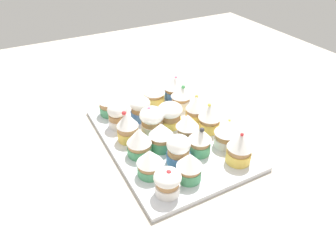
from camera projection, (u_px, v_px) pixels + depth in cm
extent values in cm
cube|color=#B2A899|center=(168.00, 143.00, 82.19)|extent=(180.00, 180.00, 3.00)
cube|color=silver|center=(168.00, 137.00, 80.98)|extent=(44.19, 30.68, 1.20)
cylinder|color=#4C9E6B|center=(111.00, 110.00, 88.51)|extent=(6.08, 6.08, 2.63)
cylinder|color=#AD7F51|center=(110.00, 103.00, 87.30)|extent=(5.77, 5.77, 1.57)
cone|color=white|center=(109.00, 96.00, 85.92)|extent=(6.33, 6.33, 3.22)
cylinder|color=white|center=(119.00, 122.00, 83.61)|extent=(5.25, 5.25, 2.28)
cylinder|color=#AD7F51|center=(118.00, 116.00, 82.50)|extent=(4.97, 4.97, 1.58)
ellipsoid|color=white|center=(117.00, 110.00, 81.33)|extent=(5.33, 5.33, 4.12)
cylinder|color=#EFC651|center=(128.00, 135.00, 78.43)|extent=(5.45, 5.45, 2.79)
cylinder|color=#AD7F51|center=(128.00, 128.00, 77.18)|extent=(5.12, 5.12, 1.55)
cone|color=white|center=(127.00, 119.00, 75.66)|extent=(5.50, 5.50, 3.72)
sphere|color=red|center=(124.00, 113.00, 74.89)|extent=(1.13, 1.13, 1.13)
cylinder|color=#4C9E6B|center=(140.00, 150.00, 73.91)|extent=(5.96, 5.96, 2.36)
cylinder|color=#AD7F51|center=(139.00, 144.00, 72.92)|extent=(5.67, 5.67, 1.09)
cone|color=white|center=(139.00, 136.00, 71.47)|extent=(5.97, 5.97, 3.94)
cylinder|color=#4C9E6B|center=(150.00, 170.00, 68.33)|extent=(5.63, 5.63, 2.23)
cylinder|color=#AD7F51|center=(150.00, 164.00, 67.37)|extent=(5.41, 5.41, 1.10)
cone|color=white|center=(150.00, 157.00, 66.08)|extent=(5.87, 5.87, 3.38)
cylinder|color=white|center=(168.00, 189.00, 63.71)|extent=(5.23, 5.23, 2.28)
cylinder|color=#AD7F51|center=(168.00, 183.00, 62.72)|extent=(4.63, 4.63, 1.16)
ellipsoid|color=white|center=(168.00, 177.00, 61.83)|extent=(5.75, 5.75, 3.25)
sphere|color=red|center=(169.00, 172.00, 60.92)|extent=(1.09, 1.09, 1.09)
cylinder|color=#477AC6|center=(141.00, 115.00, 86.30)|extent=(5.45, 5.45, 2.58)
cylinder|color=#AD7F51|center=(140.00, 109.00, 85.17)|extent=(4.86, 4.86, 1.36)
ellipsoid|color=white|center=(140.00, 103.00, 84.16)|extent=(5.78, 5.78, 3.58)
cylinder|color=white|center=(152.00, 128.00, 81.40)|extent=(5.84, 5.84, 2.46)
cylinder|color=#AD7F51|center=(152.00, 122.00, 80.29)|extent=(5.44, 5.44, 1.38)
ellipsoid|color=white|center=(152.00, 115.00, 79.16)|extent=(6.42, 6.42, 4.28)
sphere|color=pink|center=(149.00, 109.00, 78.07)|extent=(1.09, 1.09, 1.09)
cylinder|color=#4C9E6B|center=(161.00, 143.00, 75.75)|extent=(5.90, 5.90, 2.74)
cylinder|color=#AD7F51|center=(161.00, 137.00, 74.63)|extent=(5.55, 5.55, 1.16)
cone|color=white|center=(161.00, 129.00, 73.33)|extent=(5.98, 5.98, 3.33)
cylinder|color=#477AC6|center=(178.00, 158.00, 71.50)|extent=(5.49, 5.49, 2.58)
cylinder|color=#AD7F51|center=(178.00, 151.00, 70.38)|extent=(5.09, 5.09, 1.32)
ellipsoid|color=white|center=(179.00, 144.00, 69.25)|extent=(5.51, 5.51, 4.30)
cylinder|color=#4C9E6B|center=(189.00, 174.00, 66.93)|extent=(5.32, 5.32, 2.66)
cylinder|color=#AD7F51|center=(189.00, 168.00, 65.86)|extent=(5.02, 5.02, 1.06)
cone|color=white|center=(190.00, 160.00, 64.56)|extent=(5.72, 5.72, 3.46)
cylinder|color=#EFC651|center=(154.00, 100.00, 93.14)|extent=(6.16, 6.16, 2.64)
cylinder|color=#AD7F51|center=(154.00, 94.00, 92.08)|extent=(5.46, 5.46, 1.04)
cone|color=white|center=(154.00, 87.00, 90.75)|extent=(6.39, 6.39, 3.59)
cylinder|color=#EFC651|center=(170.00, 122.00, 83.87)|extent=(6.18, 6.18, 2.23)
cylinder|color=#AD7F51|center=(170.00, 116.00, 82.80)|extent=(5.55, 5.55, 1.52)
ellipsoid|color=white|center=(170.00, 110.00, 81.70)|extent=(6.69, 6.69, 3.82)
cylinder|color=white|center=(187.00, 136.00, 78.44)|extent=(5.28, 5.28, 2.57)
cylinder|color=#AD7F51|center=(187.00, 129.00, 77.25)|extent=(4.78, 4.78, 1.57)
cone|color=white|center=(188.00, 121.00, 75.78)|extent=(5.80, 5.80, 3.54)
cylinder|color=#4C9E6B|center=(199.00, 148.00, 74.29)|extent=(5.34, 5.34, 2.65)
cylinder|color=#AD7F51|center=(200.00, 142.00, 73.15)|extent=(4.89, 4.89, 1.28)
cone|color=white|center=(200.00, 134.00, 71.85)|extent=(5.62, 5.62, 3.24)
sphere|color=#333338|center=(202.00, 130.00, 70.66)|extent=(1.17, 1.17, 1.17)
cylinder|color=#477AC6|center=(173.00, 94.00, 95.86)|extent=(5.40, 5.40, 2.51)
cylinder|color=#AD7F51|center=(173.00, 89.00, 94.80)|extent=(4.96, 4.96, 1.15)
cone|color=white|center=(173.00, 82.00, 93.40)|extent=(5.89, 5.89, 3.70)
sphere|color=pink|center=(176.00, 77.00, 92.24)|extent=(0.81, 0.81, 0.81)
cylinder|color=white|center=(181.00, 103.00, 91.36)|extent=(5.43, 5.43, 2.63)
cylinder|color=#AD7F51|center=(181.00, 98.00, 90.28)|extent=(4.93, 4.93, 1.12)
cone|color=white|center=(181.00, 91.00, 89.03)|extent=(5.94, 5.94, 3.23)
sphere|color=#4CB266|center=(183.00, 87.00, 88.13)|extent=(1.08, 1.08, 1.08)
cylinder|color=#EFC651|center=(195.00, 116.00, 85.89)|extent=(5.56, 5.56, 2.45)
cylinder|color=#AD7F51|center=(196.00, 111.00, 84.84)|extent=(5.08, 5.08, 1.20)
cone|color=white|center=(196.00, 103.00, 83.41)|extent=(5.60, 5.60, 3.76)
sphere|color=#EAD64C|center=(197.00, 96.00, 82.75)|extent=(0.87, 0.87, 0.87)
cylinder|color=#EFC651|center=(209.00, 126.00, 81.85)|extent=(5.53, 5.53, 2.76)
cylinder|color=#AD7F51|center=(210.00, 119.00, 80.70)|extent=(5.07, 5.07, 1.25)
cone|color=white|center=(210.00, 111.00, 79.22)|extent=(6.05, 6.05, 3.89)
sphere|color=#EAD64C|center=(209.00, 105.00, 78.18)|extent=(0.89, 0.89, 0.89)
cylinder|color=white|center=(226.00, 141.00, 76.80)|extent=(5.91, 5.91, 2.26)
cylinder|color=#AD7F51|center=(227.00, 135.00, 75.71)|extent=(5.53, 5.53, 1.52)
cone|color=white|center=(228.00, 127.00, 74.33)|extent=(6.24, 6.24, 3.25)
sphere|color=#EAD64C|center=(229.00, 120.00, 73.98)|extent=(0.61, 0.61, 0.61)
cylinder|color=#EFC651|center=(238.00, 156.00, 71.69)|extent=(5.78, 5.78, 2.76)
cylinder|color=#AD7F51|center=(239.00, 150.00, 70.50)|extent=(5.26, 5.26, 1.37)
cone|color=white|center=(241.00, 140.00, 68.97)|extent=(5.96, 5.96, 3.94)
sphere|color=red|center=(242.00, 135.00, 67.65)|extent=(0.82, 0.82, 0.82)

